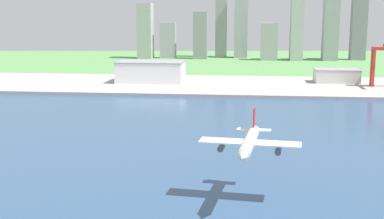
{
  "coord_description": "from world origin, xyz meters",
  "views": [
    {
      "loc": [
        20.1,
        -21.25,
        72.41
      ],
      "look_at": [
        -1.18,
        177.34,
        34.81
      ],
      "focal_mm": 47.99,
      "sensor_mm": 36.0,
      "label": 1
    }
  ],
  "objects": [
    {
      "name": "ground_plane",
      "position": [
        0.0,
        300.0,
        0.0
      ],
      "size": [
        2400.0,
        2400.0,
        0.0
      ],
      "primitive_type": "plane",
      "color": "#588E4F"
    },
    {
      "name": "water_bay",
      "position": [
        0.0,
        240.0,
        0.07
      ],
      "size": [
        840.0,
        360.0,
        0.15
      ],
      "primitive_type": "cube",
      "color": "#2D4C70",
      "rests_on": "ground"
    },
    {
      "name": "industrial_pier",
      "position": [
        0.0,
        490.0,
        1.25
      ],
      "size": [
        840.0,
        140.0,
        2.5
      ],
      "primitive_type": "cube",
      "color": "#AA9E9C",
      "rests_on": "ground"
    },
    {
      "name": "airplane_landing",
      "position": [
        21.59,
        169.99,
        23.74
      ],
      "size": [
        39.91,
        44.27,
        14.45
      ],
      "color": "white"
    },
    {
      "name": "warehouse_main",
      "position": [
        -77.88,
        495.71,
        13.28
      ],
      "size": [
        68.57,
        38.58,
        21.52
      ],
      "color": "white",
      "rests_on": "industrial_pier"
    },
    {
      "name": "warehouse_annex",
      "position": [
        111.67,
        513.85,
        9.43
      ],
      "size": [
        45.04,
        27.43,
        13.81
      ],
      "color": "silver",
      "rests_on": "industrial_pier"
    },
    {
      "name": "distant_skyline",
      "position": [
        30.84,
        809.65,
        48.69
      ],
      "size": [
        359.93,
        68.92,
        120.18
      ],
      "color": "#9FA4A1",
      "rests_on": "ground"
    }
  ]
}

